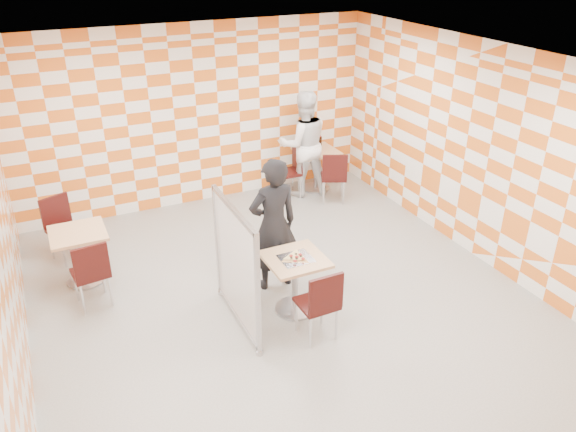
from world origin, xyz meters
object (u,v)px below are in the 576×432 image
at_px(empty_table, 80,248).
at_px(partition, 236,266).
at_px(chair_second_side, 293,167).
at_px(man_white, 303,144).
at_px(chair_second_front, 334,174).
at_px(chair_main_front, 321,301).
at_px(chair_empty_near, 91,270).
at_px(man_dark, 273,225).
at_px(chair_empty_far, 61,223).
at_px(second_table, 316,163).
at_px(main_table, 295,275).
at_px(sport_bottle, 308,144).
at_px(soda_bottle, 320,142).

bearing_deg(empty_table, partition, -48.35).
height_order(chair_second_side, man_white, man_white).
xyz_separation_m(chair_second_front, chair_second_side, (-0.50, 0.58, 0.00)).
height_order(chair_main_front, chair_empty_near, same).
distance_m(chair_main_front, man_dark, 1.32).
bearing_deg(chair_empty_far, man_dark, -38.98).
bearing_deg(second_table, chair_empty_far, -172.41).
bearing_deg(main_table, chair_second_side, 64.73).
height_order(chair_second_side, chair_empty_near, same).
relative_size(main_table, chair_second_front, 0.81).
height_order(man_dark, sport_bottle, man_dark).
bearing_deg(chair_empty_near, chair_main_front, -38.45).
height_order(main_table, sport_bottle, sport_bottle).
relative_size(chair_empty_far, man_white, 0.50).
xyz_separation_m(second_table, chair_empty_far, (-4.40, -0.59, 0.04)).
relative_size(empty_table, man_dark, 0.42).
bearing_deg(man_white, chair_empty_far, 17.78).
xyz_separation_m(second_table, chair_empty_near, (-4.19, -2.05, 0.04)).
height_order(man_white, sport_bottle, man_white).
bearing_deg(man_white, soda_bottle, -146.76).
bearing_deg(chair_second_front, man_dark, -136.27).
height_order(second_table, empty_table, same).
relative_size(second_table, man_dark, 0.42).
height_order(second_table, chair_empty_near, chair_empty_near).
xyz_separation_m(chair_empty_near, partition, (1.49, -1.06, 0.25)).
bearing_deg(chair_second_side, main_table, -115.27).
bearing_deg(soda_bottle, chair_main_front, -118.03).
xyz_separation_m(empty_table, chair_empty_far, (-0.16, 0.79, 0.04)).
height_order(partition, sport_bottle, partition).
distance_m(partition, man_dark, 0.92).
distance_m(partition, soda_bottle, 4.28).
xyz_separation_m(chair_empty_far, man_white, (4.09, 0.52, 0.39)).
height_order(empty_table, chair_second_side, chair_second_side).
relative_size(chair_empty_near, partition, 0.60).
xyz_separation_m(second_table, man_white, (-0.30, -0.07, 0.42)).
bearing_deg(chair_second_side, second_table, 8.61).
xyz_separation_m(chair_empty_near, man_dark, (2.22, -0.49, 0.35)).
distance_m(empty_table, man_dark, 2.58).
bearing_deg(chair_second_side, chair_second_front, -49.23).
height_order(empty_table, man_dark, man_dark).
xyz_separation_m(chair_second_side, man_dark, (-1.46, -2.47, 0.35)).
relative_size(chair_empty_near, chair_empty_far, 1.00).
bearing_deg(man_dark, man_white, -125.03).
bearing_deg(man_dark, soda_bottle, -129.29).
distance_m(chair_second_front, soda_bottle, 0.84).
bearing_deg(chair_empty_far, empty_table, -78.85).
xyz_separation_m(chair_second_side, man_white, (0.21, 0.01, 0.39)).
xyz_separation_m(empty_table, chair_empty_near, (0.05, -0.68, 0.04)).
bearing_deg(sport_bottle, chair_second_front, -82.42).
xyz_separation_m(second_table, empty_table, (-4.24, -1.38, 0.00)).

